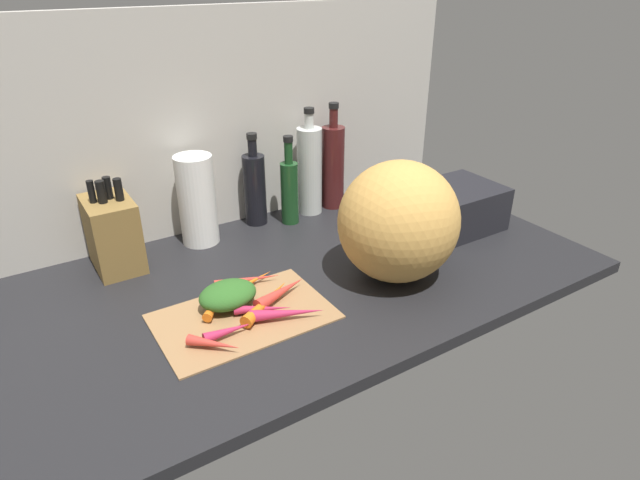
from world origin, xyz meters
TOP-DOWN VIEW (x-y plane):
  - ground_plane at (0.00, 0.00)cm, footprint 170.00×80.00cm
  - wall_back at (0.00, 38.50)cm, footprint 170.00×3.00cm
  - cutting_board at (-8.50, -9.99)cm, footprint 37.62×24.31cm
  - carrot_0 at (-12.21, -3.59)cm, footprint 9.93×11.50cm
  - carrot_1 at (-2.13, 1.03)cm, footprint 15.76×6.33cm
  - carrot_2 at (-18.43, -17.64)cm, footprint 9.34×9.60cm
  - carrot_3 at (-1.09, -16.57)cm, footprint 15.84×9.04cm
  - carrot_4 at (-14.20, -15.31)cm, footprint 10.71×2.72cm
  - carrot_5 at (-3.14, -0.68)cm, footprint 15.95×6.74cm
  - carrot_6 at (-2.81, -10.12)cm, footprint 16.47×12.13cm
  - carrot_7 at (1.66, -8.60)cm, footprint 15.21×7.61cm
  - carrot_8 at (-4.62, -11.81)cm, footprint 11.98×7.61cm
  - carrot_greens_pile at (-9.82, -5.09)cm, footprint 13.10×10.08cm
  - winter_squash at (31.02, -13.61)cm, footprint 29.33×28.38cm
  - knife_block at (-25.90, 27.60)cm, footprint 10.99×16.11cm
  - paper_towel_roll at (-2.92, 29.50)cm, footprint 10.08×10.08cm
  - bottle_0 at (15.66, 32.46)cm, footprint 6.50×6.50cm
  - bottle_1 at (24.34, 27.32)cm, footprint 5.20×5.20cm
  - bottle_2 at (33.37, 30.84)cm, footprint 7.52×7.52cm
  - bottle_3 at (41.85, 30.76)cm, footprint 6.97×6.97cm
  - dish_rack at (64.37, -1.22)cm, footprint 22.28×20.15cm

SIDE VIEW (x-z plane):
  - ground_plane at x=0.00cm, z-range -3.00..0.00cm
  - cutting_board at x=-8.50cm, z-range 0.00..0.80cm
  - carrot_5 at x=-3.14cm, z-range 0.80..2.83cm
  - carrot_1 at x=-2.13cm, z-range 0.80..2.88cm
  - carrot_8 at x=-4.62cm, z-range 0.80..2.90cm
  - carrot_0 at x=-12.21cm, z-range 0.80..2.99cm
  - carrot_2 at x=-18.43cm, z-range 0.80..3.08cm
  - carrot_4 at x=-14.20cm, z-range 0.80..3.12cm
  - carrot_3 at x=-1.09cm, z-range 0.80..3.56cm
  - carrot_6 at x=-2.81cm, z-range 0.80..3.69cm
  - carrot_7 at x=1.66cm, z-range 0.80..3.85cm
  - carrot_greens_pile at x=-9.82cm, z-range 0.80..6.34cm
  - dish_rack at x=64.37cm, z-range 0.00..12.53cm
  - knife_block at x=-25.90cm, z-range -2.45..21.33cm
  - bottle_1 at x=24.34cm, z-range -2.76..23.62cm
  - bottle_0 at x=15.66cm, z-range -2.56..24.68cm
  - paper_towel_roll at x=-2.92cm, z-range 0.00..24.80cm
  - bottle_3 at x=41.85cm, z-range -2.96..29.85cm
  - bottle_2 at x=33.37cm, z-range -2.52..29.90cm
  - winter_squash at x=31.02cm, z-range 0.00..29.32cm
  - wall_back at x=0.00cm, z-range 0.00..60.00cm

